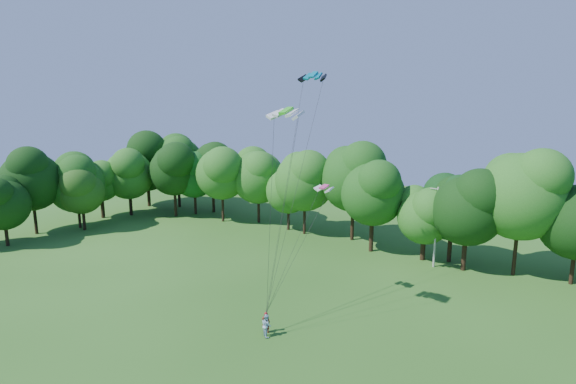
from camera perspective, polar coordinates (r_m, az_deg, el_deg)
The scene contains 9 objects.
utility_pole at distance 50.71m, azimuth 18.27°, elevation -4.20°, with size 1.76×0.29×8.83m.
kite_flyer_left at distance 36.02m, azimuth -2.82°, elevation -16.20°, with size 0.62×0.41×1.69m, color maroon.
kite_flyer_right at distance 35.50m, azimuth -2.74°, elevation -16.56°, with size 0.86×0.67×1.77m, color #A2C7E1.
kite_teal at distance 40.07m, azimuth 3.24°, elevation 14.65°, with size 2.46×1.18×0.64m.
kite_green at distance 33.09m, azimuth -0.25°, elevation 10.28°, with size 2.79×1.34×0.57m.
kite_pink at distance 38.86m, azimuth 4.61°, elevation 0.68°, with size 1.78×1.06×0.35m.
tree_back_west at distance 72.98m, azimuth -11.85°, elevation 2.83°, with size 8.05×8.05×11.71m.
tree_back_center at distance 52.40m, azimuth 20.22°, elevation -1.03°, with size 7.73×7.73×11.25m.
tree_flank_west at distance 68.62m, azimuth -24.79°, elevation 0.53°, with size 6.71×6.71×9.77m.
Camera 1 is at (17.39, -15.18, 17.23)m, focal length 28.00 mm.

